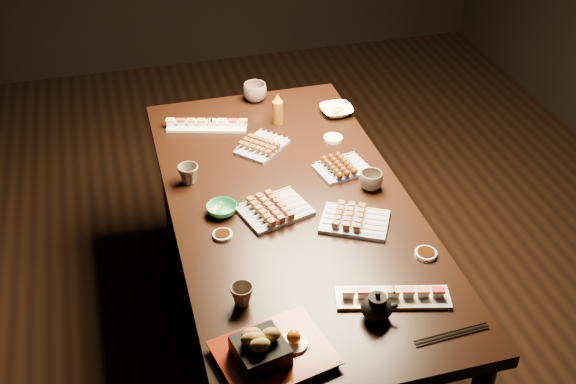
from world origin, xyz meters
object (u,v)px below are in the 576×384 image
at_px(teacup_mid_right, 371,181).
at_px(condiment_bottle, 278,109).
at_px(edamame_bowl_green, 222,209).
at_px(edamame_bowl_cream, 336,111).
at_px(sushi_platter_far, 207,123).
at_px(yakitori_plate_left, 262,143).
at_px(teapot, 377,305).
at_px(sushi_platter_near, 393,294).
at_px(dining_table, 291,277).
at_px(teacup_far_left, 188,174).
at_px(teacup_near_left, 242,295).
at_px(teacup_far_right, 255,92).
at_px(tempura_tray, 274,344).
at_px(yakitori_plate_center, 275,206).
at_px(yakitori_plate_right, 355,217).

relative_size(teacup_mid_right, condiment_bottle, 0.63).
distance_m(edamame_bowl_green, edamame_bowl_cream, 0.88).
relative_size(sushi_platter_far, edamame_bowl_green, 3.10).
xyz_separation_m(yakitori_plate_left, teapot, (0.11, -1.05, 0.02)).
height_order(sushi_platter_near, sushi_platter_far, sushi_platter_near).
relative_size(dining_table, teacup_far_left, 22.15).
distance_m(edamame_bowl_cream, teacup_far_left, 0.82).
distance_m(sushi_platter_near, teacup_mid_right, 0.61).
bearing_deg(condiment_bottle, teapot, -90.18).
bearing_deg(teacup_near_left, teacup_far_right, 75.21).
distance_m(dining_table, sushi_platter_near, 0.72).
height_order(yakitori_plate_left, tempura_tray, tempura_tray).
bearing_deg(sushi_platter_far, tempura_tray, 104.22).
distance_m(yakitori_plate_center, tempura_tray, 0.70).
xyz_separation_m(yakitori_plate_right, teacup_near_left, (-0.48, -0.29, 0.00)).
distance_m(teacup_far_left, condiment_bottle, 0.58).
distance_m(teacup_mid_right, teapot, 0.69).
relative_size(edamame_bowl_cream, condiment_bottle, 1.00).
bearing_deg(teacup_mid_right, teacup_far_left, 161.61).
bearing_deg(edamame_bowl_cream, teacup_far_right, 145.81).
relative_size(edamame_bowl_green, teapot, 0.97).
xyz_separation_m(sushi_platter_far, tempura_tray, (-0.04, -1.36, 0.04)).
relative_size(tempura_tray, teacup_far_left, 3.98).
relative_size(dining_table, tempura_tray, 5.56).
height_order(yakitori_plate_left, edamame_bowl_cream, yakitori_plate_left).
bearing_deg(teacup_far_right, teacup_near_left, -104.79).
height_order(dining_table, sushi_platter_far, sushi_platter_far).
distance_m(teacup_near_left, condiment_bottle, 1.14).
bearing_deg(teacup_far_right, edamame_bowl_cream, -34.19).
xyz_separation_m(sushi_platter_near, edamame_bowl_cream, (0.20, 1.19, -0.00)).
relative_size(teacup_far_left, teapot, 0.70).
bearing_deg(edamame_bowl_green, sushi_platter_near, -53.25).
distance_m(dining_table, yakitori_plate_center, 0.41).
xyz_separation_m(yakitori_plate_right, teacup_far_right, (-0.14, 1.00, 0.01)).
distance_m(sushi_platter_far, tempura_tray, 1.36).
relative_size(teacup_near_left, teapot, 0.64).
relative_size(tempura_tray, condiment_bottle, 2.23).
xyz_separation_m(yakitori_plate_left, teacup_mid_right, (0.34, -0.39, 0.01)).
bearing_deg(yakitori_plate_center, edamame_bowl_green, 148.90).
bearing_deg(condiment_bottle, yakitori_plate_right, -83.44).
bearing_deg(dining_table, condiment_bottle, 81.93).
bearing_deg(tempura_tray, teapot, 0.52).
bearing_deg(sushi_platter_far, dining_table, 124.03).
relative_size(dining_table, edamame_bowl_green, 15.99).
bearing_deg(edamame_bowl_green, yakitori_plate_right, -22.38).
xyz_separation_m(edamame_bowl_green, teacup_near_left, (-0.03, -0.48, 0.02)).
bearing_deg(yakitori_plate_left, teacup_mid_right, -91.91).
bearing_deg(teacup_mid_right, teacup_far_right, 108.60).
height_order(sushi_platter_far, edamame_bowl_green, sushi_platter_far).
distance_m(dining_table, tempura_tray, 0.87).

